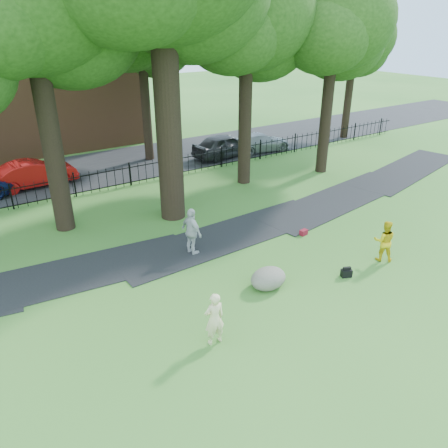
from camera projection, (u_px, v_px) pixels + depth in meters
ground at (269, 285)px, 14.99m from camera, size 120.00×120.00×0.00m
footpath at (229, 236)px, 18.42m from camera, size 36.07×3.85×0.03m
street at (106, 167)px, 27.03m from camera, size 80.00×7.00×0.02m
iron_fence at (130, 175)px, 23.76m from camera, size 44.00×0.04×1.20m
tree_row at (159, 23)px, 18.11m from camera, size 26.82×7.96×12.42m
woman at (214, 319)px, 12.00m from camera, size 0.62×0.44×1.63m
man at (384, 241)px, 16.25m from camera, size 0.98×0.98×1.60m
pedestrian at (192, 232)px, 16.61m from camera, size 0.61×1.16×1.89m
boulder at (268, 277)px, 14.76m from camera, size 1.57×1.40×0.76m
backpack at (346, 273)px, 15.44m from camera, size 0.43×0.36×0.27m
red_bag at (304, 232)px, 18.45m from camera, size 0.36×0.25×0.23m
red_sedan at (34, 174)px, 23.60m from camera, size 4.48×1.80×1.45m
grey_car at (225, 145)px, 28.70m from camera, size 4.65×2.17×1.54m
silver_car at (260, 142)px, 29.97m from camera, size 4.52×2.21×1.26m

